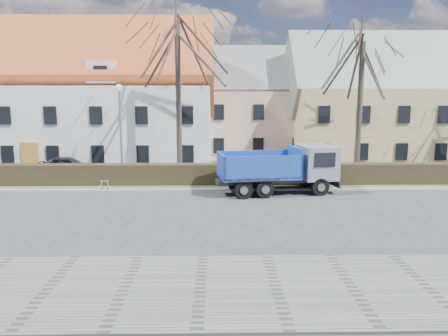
{
  "coord_description": "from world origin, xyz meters",
  "views": [
    {
      "loc": [
        0.48,
        -20.53,
        5.72
      ],
      "look_at": [
        0.89,
        3.19,
        1.6
      ],
      "focal_mm": 35.0,
      "sensor_mm": 36.0,
      "label": 1
    }
  ],
  "objects_px": {
    "cart_frame": "(101,185)",
    "parked_car_a": "(67,165)",
    "dump_truck": "(274,169)",
    "streetlight": "(121,134)"
  },
  "relations": [
    {
      "from": "cart_frame",
      "to": "dump_truck",
      "type": "bearing_deg",
      "value": -4.01
    },
    {
      "from": "cart_frame",
      "to": "parked_car_a",
      "type": "distance_m",
      "value": 6.4
    },
    {
      "from": "dump_truck",
      "to": "streetlight",
      "type": "height_order",
      "value": "streetlight"
    },
    {
      "from": "parked_car_a",
      "to": "dump_truck",
      "type": "bearing_deg",
      "value": -115.85
    },
    {
      "from": "dump_truck",
      "to": "parked_car_a",
      "type": "relative_size",
      "value": 1.8
    },
    {
      "from": "parked_car_a",
      "to": "cart_frame",
      "type": "bearing_deg",
      "value": -147.33
    },
    {
      "from": "cart_frame",
      "to": "parked_car_a",
      "type": "bearing_deg",
      "value": 125.21
    },
    {
      "from": "streetlight",
      "to": "parked_car_a",
      "type": "bearing_deg",
      "value": 147.37
    },
    {
      "from": "dump_truck",
      "to": "parked_car_a",
      "type": "height_order",
      "value": "dump_truck"
    },
    {
      "from": "cart_frame",
      "to": "parked_car_a",
      "type": "height_order",
      "value": "parked_car_a"
    }
  ]
}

